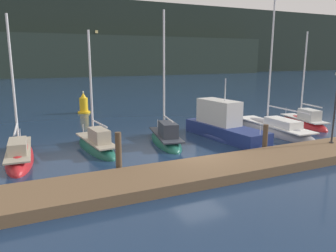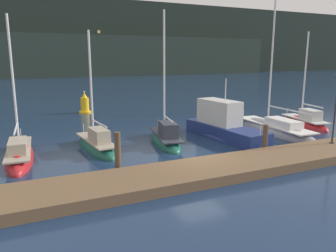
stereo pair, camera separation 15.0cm
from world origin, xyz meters
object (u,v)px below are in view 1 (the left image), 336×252
(sailboat_berth_3, at_px, (96,147))
(sailboat_berth_4, at_px, (166,140))
(motorboat_berth_5, at_px, (224,131))
(channel_buoy, at_px, (84,105))
(sailboat_berth_6, at_px, (273,131))
(sailboat_berth_7, at_px, (304,124))
(sailboat_berth_2, at_px, (20,157))
(dock_lamppost, at_px, (336,95))

(sailboat_berth_3, xyz_separation_m, sailboat_berth_4, (4.28, -0.26, 0.03))
(sailboat_berth_4, bearing_deg, motorboat_berth_5, -5.37)
(channel_buoy, bearing_deg, sailboat_berth_6, -52.80)
(sailboat_berth_4, bearing_deg, sailboat_berth_7, 1.63)
(sailboat_berth_3, bearing_deg, channel_buoy, 82.29)
(sailboat_berth_7, distance_m, channel_buoy, 19.56)
(sailboat_berth_2, height_order, sailboat_berth_6, sailboat_berth_6)
(motorboat_berth_5, distance_m, sailboat_berth_6, 4.11)
(sailboat_berth_3, bearing_deg, sailboat_berth_7, 0.30)
(sailboat_berth_7, relative_size, dock_lamppost, 1.92)
(sailboat_berth_3, distance_m, motorboat_berth_5, 8.34)
(sailboat_berth_2, distance_m, sailboat_berth_3, 4.05)
(sailboat_berth_6, bearing_deg, sailboat_berth_7, 12.71)
(sailboat_berth_2, relative_size, sailboat_berth_4, 0.94)
(sailboat_berth_2, distance_m, sailboat_berth_6, 16.47)
(sailboat_berth_4, relative_size, channel_buoy, 4.11)
(sailboat_berth_3, height_order, channel_buoy, sailboat_berth_3)
(channel_buoy, relative_size, dock_lamppost, 0.52)
(dock_lamppost, bearing_deg, motorboat_berth_5, 126.51)
(channel_buoy, bearing_deg, dock_lamppost, -61.43)
(sailboat_berth_7, bearing_deg, motorboat_berth_5, -174.84)
(motorboat_berth_5, bearing_deg, dock_lamppost, -53.49)
(sailboat_berth_6, height_order, dock_lamppost, sailboat_berth_6)
(sailboat_berth_7, xyz_separation_m, dock_lamppost, (-4.17, -5.86, 3.01))
(sailboat_berth_6, bearing_deg, sailboat_berth_4, 176.23)
(motorboat_berth_5, bearing_deg, channel_buoy, 115.26)
(sailboat_berth_7, xyz_separation_m, channel_buoy, (-14.50, 13.11, 0.65))
(sailboat_berth_6, bearing_deg, motorboat_berth_5, 177.81)
(sailboat_berth_7, bearing_deg, sailboat_berth_2, -179.45)
(sailboat_berth_2, relative_size, sailboat_berth_7, 1.04)
(sailboat_berth_7, height_order, channel_buoy, sailboat_berth_7)
(sailboat_berth_4, xyz_separation_m, motorboat_berth_5, (4.03, -0.38, 0.28))
(sailboat_berth_3, height_order, dock_lamppost, sailboat_berth_3)
(channel_buoy, bearing_deg, sailboat_berth_7, -42.11)
(sailboat_berth_4, bearing_deg, sailboat_berth_2, 178.99)
(sailboat_berth_2, bearing_deg, channel_buoy, 66.30)
(sailboat_berth_2, height_order, sailboat_berth_4, sailboat_berth_4)
(motorboat_berth_5, xyz_separation_m, sailboat_berth_6, (4.09, -0.16, -0.35))
(sailboat_berth_3, distance_m, dock_lamppost, 13.76)
(motorboat_berth_5, height_order, sailboat_berth_6, sailboat_berth_6)
(sailboat_berth_3, relative_size, motorboat_berth_5, 1.00)
(sailboat_berth_2, bearing_deg, sailboat_berth_4, -1.01)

